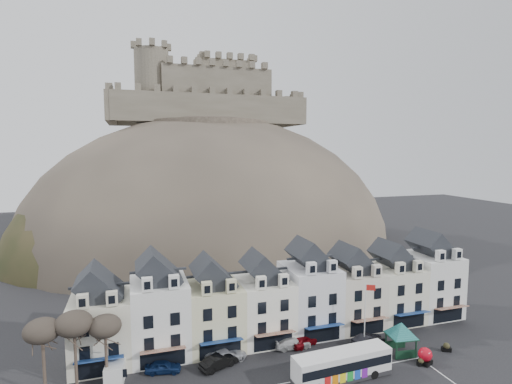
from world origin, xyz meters
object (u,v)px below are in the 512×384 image
Objects in this scene: car_white at (292,342)px; car_maroon at (304,341)px; car_black at (219,362)px; car_charcoal at (369,340)px; car_navy at (163,367)px; car_silver at (226,356)px; bus at (342,364)px; white_van at (116,368)px; bus_shelter at (401,329)px; flagpole at (366,311)px; red_buoy at (425,356)px.

car_white is 1.57m from car_maroon.
car_charcoal is at bearing -114.54° from car_black.
car_silver is at bearing -76.31° from car_navy.
bus is 8.59m from car_white.
car_white is (21.33, 0.20, -0.32)m from white_van.
bus is 10.28m from bus_shelter.
car_black is (-18.89, 0.98, -4.16)m from flagpole.
car_silver is 1.01× the size of car_white.
bus_shelter is at bearing -37.01° from flagpole.
red_buoy is 0.40× the size of car_silver.
car_silver is 10.42m from car_maroon.
car_silver is at bearing 96.00° from car_white.
car_black is 1.01× the size of car_charcoal.
car_silver is (12.50, -0.43, -0.33)m from white_van.
car_white reaches higher than car_maroon.
white_van is at bearing 80.43° from car_charcoal.
car_navy is 0.83× the size of car_white.
white_van is 1.02× the size of car_black.
car_black is (6.24, -0.95, 0.08)m from car_navy.
car_black reaches higher than car_navy.
flagpole is at bearing -82.47° from car_navy.
bus_shelter is 1.37× the size of car_charcoal.
car_silver is (-11.31, 7.53, -1.08)m from bus.
bus is 11.02m from red_buoy.
bus_shelter reaches higher than white_van.
bus is 2.48× the size of car_black.
bus_shelter is 1.55× the size of car_maroon.
bus is 2.44× the size of white_van.
car_maroon is at bearing -98.56° from car_silver.
red_buoy is 14.53m from car_maroon.
car_white is (-2.49, 8.15, -1.07)m from bus.
car_navy is 0.88× the size of car_charcoal.
flagpole is 8.88m from car_maroon.
flagpole reaches higher than car_black.
flagpole is at bearing 149.65° from bus_shelter.
bus_shelter is 1.27× the size of car_silver.
car_maroon is (1.57, 0.00, -0.01)m from car_white.
flagpole reaches higher than car_white.
car_black is at bearing 164.50° from red_buoy.
flagpole is at bearing 36.88° from bus.
white_van is at bearing 175.09° from flagpole.
bus is at bearing -99.34° from car_navy.
car_charcoal is (0.79, 0.29, -4.17)m from flagpole.
car_charcoal is at bearing 3.07° from white_van.
red_buoy is at bearing -146.66° from car_maroon.
car_black is at bearing 149.90° from bus.
car_white is at bearing 70.16° from car_charcoal.
car_black reaches higher than car_white.
car_charcoal is at bearing 139.27° from bus_shelter.
car_black reaches higher than car_silver.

